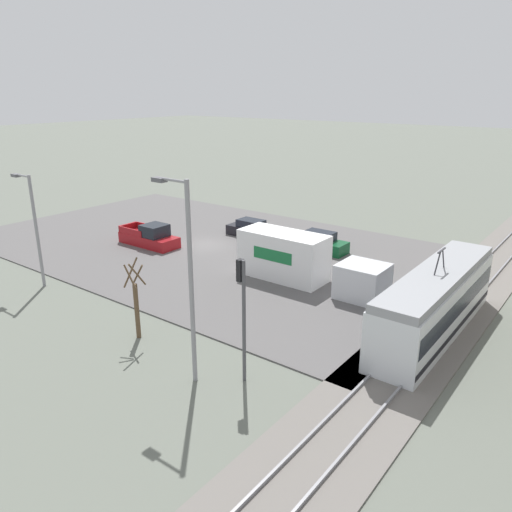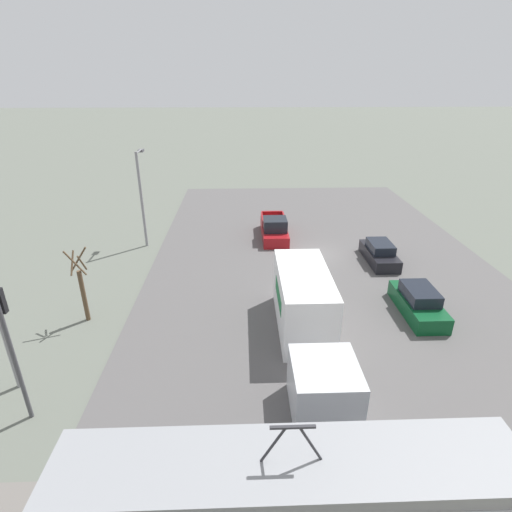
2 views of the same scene
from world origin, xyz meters
The scene contains 12 objects.
ground_plane centered at (0.00, 0.00, 0.00)m, with size 320.00×320.00×0.00m, color #60665B.
road_surface centered at (0.00, 0.00, 0.04)m, with size 23.78×38.81×0.08m.
rail_bed centered at (0.00, 20.09, 0.05)m, with size 55.09×4.40×0.22m.
light_rail_tram centered at (4.40, 20.09, 1.73)m, with size 12.04×2.55×4.53m.
box_truck centered at (2.45, 10.70, 1.53)m, with size 2.57×10.22×3.14m.
pickup_truck centered at (2.92, -3.53, 0.77)m, with size 2.00×5.35×1.83m.
sedan_car_0 centered at (-4.19, 1.41, 0.68)m, with size 1.74×4.30×1.46m.
sedan_car_1 centered at (-4.16, 8.25, 0.72)m, with size 1.81×4.46×1.56m.
traffic_light_pole centered at (13.88, 14.95, 3.60)m, with size 0.28×0.47×5.60m.
street_tree centered at (14.03, 8.16, 1.92)m, with size 1.01×0.84×4.22m.
street_lamp_near_crossing centered at (15.18, 13.10, 5.09)m, with size 0.36×1.95×8.90m.
street_lamp_mid_block centered at (13.06, -2.54, 4.25)m, with size 0.36×1.95×7.27m.
Camera 1 is at (28.83, 26.99, 12.15)m, focal length 35.00 mm.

